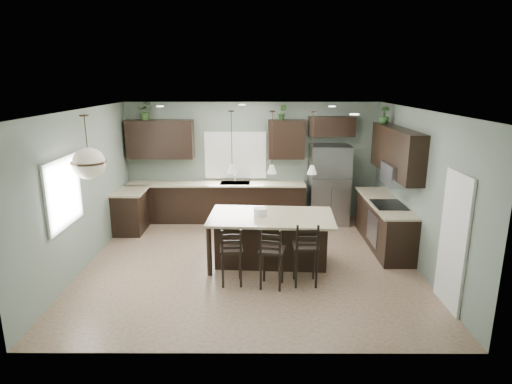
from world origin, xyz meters
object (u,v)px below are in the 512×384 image
object	(u,v)px
serving_dish	(260,212)
bar_stool_right	(306,253)
kitchen_island	(271,240)
plant_back_left	(146,111)
refrigerator	(329,185)
bar_stool_left	(231,255)
bar_stool_center	(272,257)

from	to	relation	value
serving_dish	bar_stool_right	bearing A→B (deg)	-48.41
kitchen_island	plant_back_left	bearing A→B (deg)	140.88
serving_dish	refrigerator	bearing A→B (deg)	55.48
serving_dish	kitchen_island	bearing A→B (deg)	-3.51
refrigerator	bar_stool_right	size ratio (longest dim) A/B	1.69
serving_dish	plant_back_left	bearing A→B (deg)	135.40
refrigerator	bar_stool_left	distance (m)	3.84
bar_stool_right	plant_back_left	xyz separation A→B (m)	(-3.36, 3.42, 2.05)
bar_stool_left	plant_back_left	bearing A→B (deg)	116.81
bar_stool_right	plant_back_left	distance (m)	5.21
bar_stool_left	bar_stool_center	size ratio (longest dim) A/B	0.96
refrigerator	bar_stool_center	xyz separation A→B (m)	(-1.44, -3.29, -0.40)
bar_stool_left	bar_stool_center	distance (m)	0.67
bar_stool_left	plant_back_left	distance (m)	4.54
kitchen_island	bar_stool_center	bearing A→B (deg)	-87.62
bar_stool_center	serving_dish	bearing A→B (deg)	111.81
bar_stool_left	plant_back_left	size ratio (longest dim) A/B	2.55
refrigerator	bar_stool_right	bearing A→B (deg)	-105.47
refrigerator	kitchen_island	world-z (taller)	refrigerator
kitchen_island	plant_back_left	xyz separation A→B (m)	(-2.82, 2.60, 2.14)
bar_stool_center	bar_stool_right	world-z (taller)	bar_stool_right
plant_back_left	refrigerator	bearing A→B (deg)	-3.04
kitchen_island	serving_dish	size ratio (longest dim) A/B	9.31
plant_back_left	serving_dish	bearing A→B (deg)	-44.60
refrigerator	plant_back_left	xyz separation A→B (m)	(-4.24, 0.23, 1.67)
serving_dish	bar_stool_right	size ratio (longest dim) A/B	0.22
serving_dish	plant_back_left	xyz separation A→B (m)	(-2.62, 2.58, 1.60)
bar_stool_left	bar_stool_center	bearing A→B (deg)	-13.65
kitchen_island	serving_dish	xyz separation A→B (m)	(-0.20, 0.01, 0.53)
refrigerator	bar_stool_right	xyz separation A→B (m)	(-0.88, -3.19, -0.38)
plant_back_left	bar_stool_left	bearing A→B (deg)	-57.93
kitchen_island	bar_stool_right	world-z (taller)	bar_stool_right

